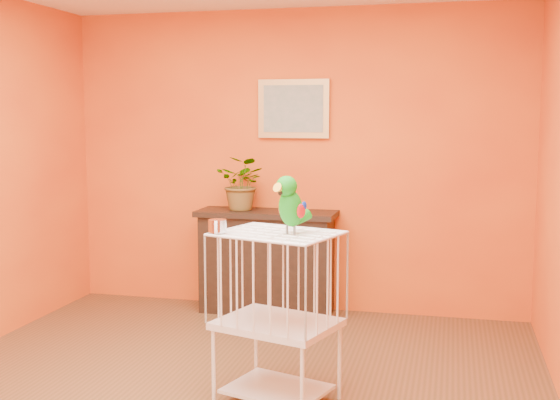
# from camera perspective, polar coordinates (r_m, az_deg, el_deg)

# --- Properties ---
(room_shell) EXTENTS (4.50, 4.50, 4.50)m
(room_shell) POSITION_cam_1_polar(r_m,az_deg,el_deg) (3.92, -6.11, 5.28)
(room_shell) COLOR orange
(room_shell) RESTS_ON ground
(console_cabinet) EXTENTS (1.19, 0.43, 0.88)m
(console_cabinet) POSITION_cam_1_polar(r_m,az_deg,el_deg) (6.06, -1.11, -5.03)
(console_cabinet) COLOR black
(console_cabinet) RESTS_ON ground
(potted_plant) EXTENTS (0.48, 0.52, 0.36)m
(potted_plant) POSITION_cam_1_polar(r_m,az_deg,el_deg) (5.96, -3.20, 0.82)
(potted_plant) COLOR #26722D
(potted_plant) RESTS_ON console_cabinet
(framed_picture) EXTENTS (0.62, 0.04, 0.50)m
(framed_picture) POSITION_cam_1_polar(r_m,az_deg,el_deg) (6.05, 1.11, 7.43)
(framed_picture) COLOR #BF8844
(framed_picture) RESTS_ON room_shell
(birdcage) EXTENTS (0.78, 0.68, 1.02)m
(birdcage) POSITION_cam_1_polar(r_m,az_deg,el_deg) (4.16, -0.23, -9.35)
(birdcage) COLOR silver
(birdcage) RESTS_ON ground
(feed_cup) EXTENTS (0.10, 0.10, 0.07)m
(feed_cup) POSITION_cam_1_polar(r_m,az_deg,el_deg) (4.04, -5.11, -2.11)
(feed_cup) COLOR silver
(feed_cup) RESTS_ON birdcage
(parrot) EXTENTS (0.20, 0.30, 0.34)m
(parrot) POSITION_cam_1_polar(r_m,az_deg,el_deg) (3.98, 0.86, -0.33)
(parrot) COLOR #59544C
(parrot) RESTS_ON birdcage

